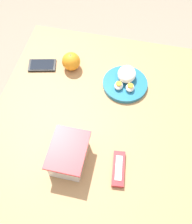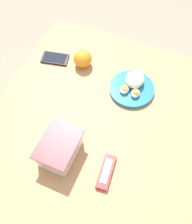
# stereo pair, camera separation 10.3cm
# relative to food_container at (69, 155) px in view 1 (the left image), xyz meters

# --- Properties ---
(ground_plane) EXTENTS (10.00, 10.00, 0.00)m
(ground_plane) POSITION_rel_food_container_xyz_m (0.17, -0.07, -0.79)
(ground_plane) COLOR gray
(table) EXTENTS (0.99, 0.87, 0.75)m
(table) POSITION_rel_food_container_xyz_m (0.17, -0.07, -0.16)
(table) COLOR #AD7F51
(table) RESTS_ON ground_plane
(food_container) EXTENTS (0.17, 0.13, 0.10)m
(food_container) POSITION_rel_food_container_xyz_m (0.00, 0.00, 0.00)
(food_container) COLOR white
(food_container) RESTS_ON table
(orange_fruit) EXTENTS (0.08, 0.08, 0.08)m
(orange_fruit) POSITION_rel_food_container_xyz_m (0.43, 0.11, -0.00)
(orange_fruit) COLOR orange
(orange_fruit) RESTS_ON table
(rice_plate) EXTENTS (0.19, 0.19, 0.07)m
(rice_plate) POSITION_rel_food_container_xyz_m (0.39, -0.14, -0.02)
(rice_plate) COLOR teal
(rice_plate) RESTS_ON table
(candy_bar) EXTENTS (0.13, 0.06, 0.02)m
(candy_bar) POSITION_rel_food_container_xyz_m (-0.00, -0.18, -0.03)
(candy_bar) COLOR #B7282D
(candy_bar) RESTS_ON table
(cell_phone) EXTENTS (0.09, 0.13, 0.01)m
(cell_phone) POSITION_rel_food_container_xyz_m (0.41, 0.24, -0.04)
(cell_phone) COLOR black
(cell_phone) RESTS_ON table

